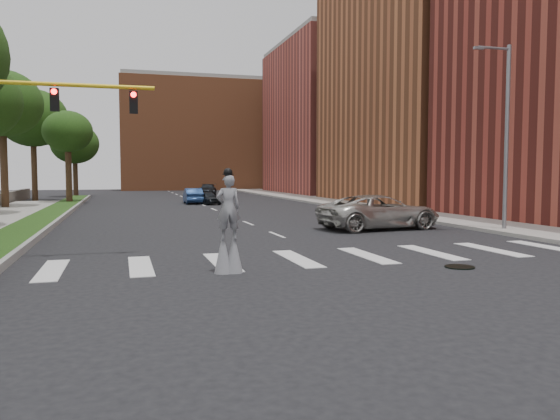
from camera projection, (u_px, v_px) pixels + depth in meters
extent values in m
plane|color=black|center=(344.00, 262.00, 17.85)|extent=(160.00, 160.00, 0.00)
cube|color=#1C3D11|center=(46.00, 217.00, 33.78)|extent=(2.00, 60.00, 0.25)
cube|color=gray|center=(64.00, 217.00, 34.07)|extent=(0.20, 60.00, 0.28)
cube|color=gray|center=(365.00, 206.00, 45.28)|extent=(5.00, 90.00, 0.18)
cylinder|color=black|center=(460.00, 267.00, 16.77)|extent=(0.90, 0.90, 0.04)
cube|color=#A05732|center=(435.00, 77.00, 51.89)|extent=(16.00, 22.00, 24.00)
cube|color=#B54E42|center=(339.00, 121.00, 75.01)|extent=(16.00, 22.00, 20.00)
cube|color=#A05732|center=(199.00, 137.00, 93.59)|extent=(26.00, 14.00, 18.00)
cylinder|color=slate|center=(507.00, 140.00, 26.36)|extent=(0.20, 0.20, 9.00)
cylinder|color=slate|center=(495.00, 48.00, 25.83)|extent=(1.80, 0.12, 0.12)
cube|color=slate|center=(479.00, 48.00, 25.59)|extent=(0.50, 0.18, 0.12)
cylinder|color=gold|center=(74.00, 85.00, 17.97)|extent=(5.20, 0.14, 0.14)
cube|color=black|center=(55.00, 100.00, 17.84)|extent=(0.28, 0.18, 0.75)
cylinder|color=#FF0C0C|center=(54.00, 92.00, 17.73)|extent=(0.18, 0.06, 0.18)
cube|color=black|center=(134.00, 102.00, 18.54)|extent=(0.28, 0.18, 0.75)
cylinder|color=#FF0C0C|center=(133.00, 95.00, 18.43)|extent=(0.18, 0.06, 0.18)
cylinder|color=#382516|center=(234.00, 256.00, 15.90)|extent=(0.07, 0.07, 0.95)
cylinder|color=#382516|center=(223.00, 257.00, 15.81)|extent=(0.07, 0.07, 0.95)
cone|color=slate|center=(234.00, 252.00, 15.89)|extent=(0.52, 0.52, 1.19)
cone|color=slate|center=(223.00, 253.00, 15.81)|extent=(0.52, 0.52, 1.19)
imported|color=slate|center=(228.00, 208.00, 15.76)|extent=(0.70, 0.47, 1.91)
sphere|color=black|center=(228.00, 173.00, 15.69)|extent=(0.26, 0.26, 0.26)
cylinder|color=black|center=(228.00, 174.00, 15.69)|extent=(0.34, 0.34, 0.02)
cube|color=yellow|center=(227.00, 189.00, 15.86)|extent=(0.22, 0.05, 0.10)
imported|color=#BBB9B1|center=(379.00, 212.00, 28.06)|extent=(6.64, 3.60, 1.77)
imported|color=black|center=(208.00, 198.00, 49.34)|extent=(2.41, 3.71, 1.18)
imported|color=navy|center=(193.00, 196.00, 50.64)|extent=(1.61, 4.38, 1.43)
imported|color=black|center=(208.00, 190.00, 67.76)|extent=(3.07, 5.26, 1.43)
cylinder|color=#382516|center=(4.00, 166.00, 42.81)|extent=(0.56, 0.56, 6.76)
ellipsoid|color=#17340F|center=(2.00, 103.00, 42.47)|extent=(6.13, 6.13, 5.21)
cylinder|color=#382516|center=(34.00, 168.00, 54.59)|extent=(0.56, 0.56, 6.63)
ellipsoid|color=#17340F|center=(33.00, 118.00, 54.24)|extent=(6.74, 6.74, 5.73)
cylinder|color=#382516|center=(69.00, 174.00, 49.84)|extent=(0.56, 0.56, 5.51)
ellipsoid|color=#17340F|center=(68.00, 131.00, 49.57)|extent=(4.43, 4.43, 3.77)
cylinder|color=#382516|center=(76.00, 176.00, 64.47)|extent=(0.56, 0.56, 4.89)
ellipsoid|color=#17340F|center=(75.00, 144.00, 64.20)|extent=(5.56, 5.56, 4.73)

